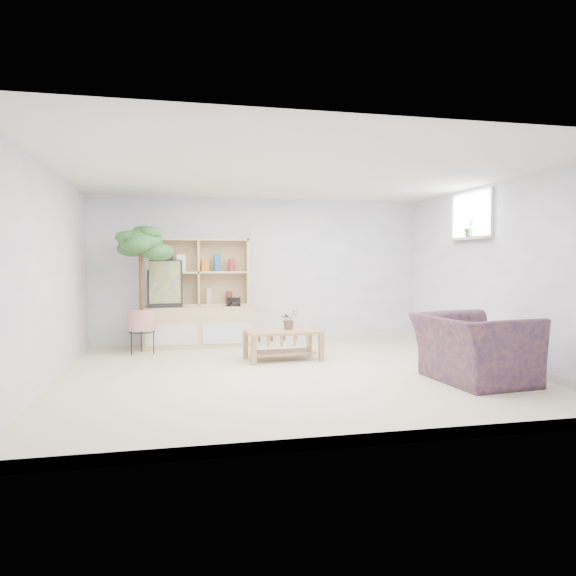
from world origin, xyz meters
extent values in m
cube|color=beige|center=(0.00, 0.00, 0.00)|extent=(5.50, 5.00, 0.01)
cube|color=white|center=(0.00, 0.00, 2.40)|extent=(5.50, 5.00, 0.01)
cube|color=silver|center=(0.00, 2.50, 1.20)|extent=(5.50, 0.01, 2.40)
cube|color=silver|center=(0.00, -2.50, 1.20)|extent=(5.50, 0.01, 2.40)
cube|color=silver|center=(-2.75, 0.00, 1.20)|extent=(0.01, 5.00, 2.40)
cube|color=silver|center=(2.75, 0.00, 1.20)|extent=(0.01, 5.00, 2.40)
cube|color=silver|center=(2.67, 0.60, 1.68)|extent=(0.14, 1.00, 0.04)
imported|color=#287730|center=(0.15, 0.95, 0.55)|extent=(0.32, 0.30, 0.27)
imported|color=#18194B|center=(1.89, -0.83, 0.43)|extent=(1.12, 1.26, 0.86)
imported|color=#1F5727|center=(2.67, 0.57, 1.83)|extent=(0.17, 0.15, 0.26)
camera|label=1|loc=(-1.34, -5.99, 1.36)|focal=32.00mm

